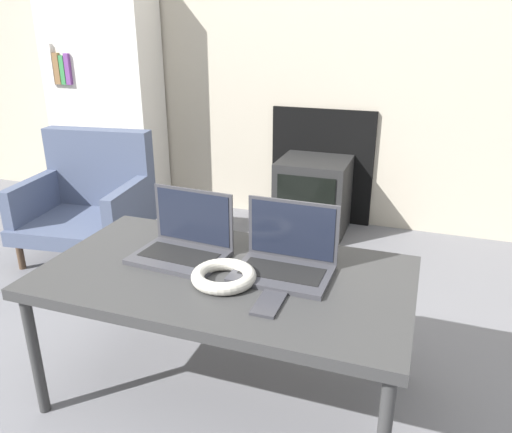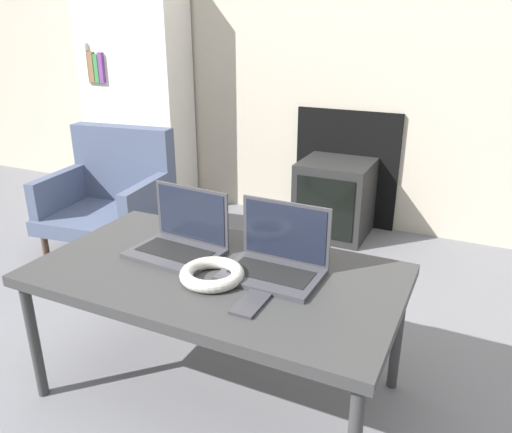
% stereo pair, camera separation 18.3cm
% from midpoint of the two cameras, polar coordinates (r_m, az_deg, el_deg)
% --- Properties ---
extents(wall_back, '(7.00, 0.08, 2.60)m').
position_cam_midpoint_polar(wall_back, '(3.13, 14.61, 21.86)').
color(wall_back, '#B7AD99').
rests_on(wall_back, ground_plane).
extents(table, '(1.18, 0.65, 0.48)m').
position_cam_midpoint_polar(table, '(1.63, -1.36, -7.36)').
color(table, '#333333').
rests_on(table, ground_plane).
extents(laptop_left, '(0.32, 0.24, 0.22)m').
position_cam_midpoint_polar(laptop_left, '(1.72, -5.58, -2.60)').
color(laptop_left, '#38383D').
rests_on(laptop_left, table).
extents(laptop_right, '(0.31, 0.22, 0.22)m').
position_cam_midpoint_polar(laptop_right, '(1.58, 5.70, -4.87)').
color(laptop_right, '#38383D').
rests_on(laptop_right, table).
extents(headphones, '(0.20, 0.20, 0.04)m').
position_cam_midpoint_polar(headphones, '(1.54, -1.66, -6.69)').
color(headphones, beige).
rests_on(headphones, table).
extents(phone, '(0.07, 0.15, 0.01)m').
position_cam_midpoint_polar(phone, '(1.43, 3.17, -9.94)').
color(phone, '#333338').
rests_on(phone, table).
extents(tv, '(0.42, 0.40, 0.46)m').
position_cam_midpoint_polar(tv, '(3.07, 10.67, 2.02)').
color(tv, black).
rests_on(tv, ground_plane).
extents(armchair, '(0.68, 0.62, 0.68)m').
position_cam_midpoint_polar(armchair, '(2.91, -14.28, 2.75)').
color(armchair, '#47516B').
rests_on(armchair, ground_plane).
extents(bookshelf, '(0.75, 0.32, 1.54)m').
position_cam_midpoint_polar(bookshelf, '(3.63, -12.07, 13.66)').
color(bookshelf, silver).
rests_on(bookshelf, ground_plane).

